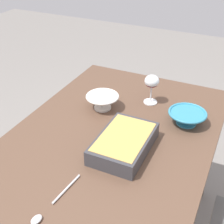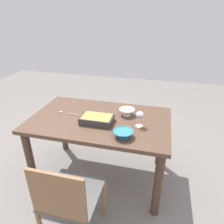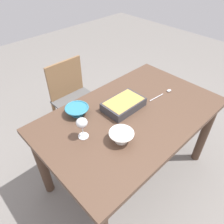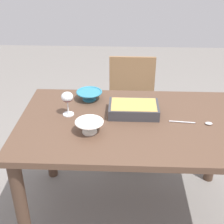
% 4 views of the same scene
% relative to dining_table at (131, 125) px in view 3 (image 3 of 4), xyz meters
% --- Properties ---
extents(ground_plane, '(8.00, 8.00, 0.00)m').
position_rel_dining_table_xyz_m(ground_plane, '(0.00, 0.00, -0.65)').
color(ground_plane, gray).
extents(dining_table, '(1.45, 0.89, 0.77)m').
position_rel_dining_table_xyz_m(dining_table, '(0.00, 0.00, 0.00)').
color(dining_table, brown).
rests_on(dining_table, ground_plane).
extents(chair, '(0.43, 0.46, 0.86)m').
position_rel_dining_table_xyz_m(chair, '(0.01, 0.81, -0.16)').
color(chair, '#595959').
rests_on(chair, ground_plane).
extents(wine_glass, '(0.08, 0.08, 0.16)m').
position_rel_dining_table_xyz_m(wine_glass, '(-0.42, 0.06, 0.24)').
color(wine_glass, white).
rests_on(wine_glass, dining_table).
extents(casserole_dish, '(0.32, 0.21, 0.07)m').
position_rel_dining_table_xyz_m(casserole_dish, '(0.00, 0.09, 0.16)').
color(casserole_dish, '#38383D').
rests_on(casserole_dish, dining_table).
extents(mixing_bowl, '(0.17, 0.17, 0.08)m').
position_rel_dining_table_xyz_m(mixing_bowl, '(-0.26, -0.14, 0.16)').
color(mixing_bowl, white).
rests_on(mixing_bowl, dining_table).
extents(small_bowl, '(0.18, 0.18, 0.07)m').
position_rel_dining_table_xyz_m(small_bowl, '(-0.31, 0.28, 0.16)').
color(small_bowl, teal).
rests_on(small_bowl, dining_table).
extents(serving_spoon, '(0.26, 0.04, 0.01)m').
position_rel_dining_table_xyz_m(serving_spoon, '(0.40, -0.02, 0.13)').
color(serving_spoon, silver).
rests_on(serving_spoon, dining_table).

